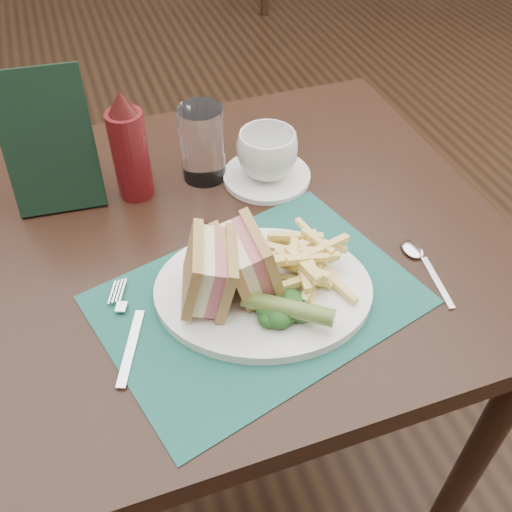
% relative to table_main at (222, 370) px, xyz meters
% --- Properties ---
extents(floor, '(7.00, 7.00, 0.00)m').
position_rel_table_main_xyz_m(floor, '(0.00, 0.50, -0.38)').
color(floor, black).
rests_on(floor, ground).
extents(table_main, '(0.90, 0.75, 0.75)m').
position_rel_table_main_xyz_m(table_main, '(0.00, 0.00, 0.00)').
color(table_main, black).
rests_on(table_main, ground).
extents(placemat, '(0.48, 0.40, 0.00)m').
position_rel_table_main_xyz_m(placemat, '(0.02, -0.16, 0.38)').
color(placemat, '#195249').
rests_on(placemat, table_main).
extents(plate, '(0.36, 0.32, 0.01)m').
position_rel_table_main_xyz_m(plate, '(0.03, -0.15, 0.38)').
color(plate, white).
rests_on(plate, placemat).
extents(sandwich_half_a, '(0.10, 0.11, 0.10)m').
position_rel_table_main_xyz_m(sandwich_half_a, '(-0.06, -0.14, 0.44)').
color(sandwich_half_a, tan).
rests_on(sandwich_half_a, plate).
extents(sandwich_half_b, '(0.08, 0.10, 0.10)m').
position_rel_table_main_xyz_m(sandwich_half_b, '(-0.01, -0.14, 0.44)').
color(sandwich_half_b, tan).
rests_on(sandwich_half_b, plate).
extents(kale_garnish, '(0.11, 0.08, 0.03)m').
position_rel_table_main_xyz_m(kale_garnish, '(0.04, -0.20, 0.41)').
color(kale_garnish, '#173E16').
rests_on(kale_garnish, plate).
extents(pickle_spear, '(0.11, 0.09, 0.03)m').
position_rel_table_main_xyz_m(pickle_spear, '(0.04, -0.21, 0.41)').
color(pickle_spear, '#52702A').
rests_on(pickle_spear, plate).
extents(fries_pile, '(0.18, 0.20, 0.05)m').
position_rel_table_main_xyz_m(fries_pile, '(0.09, -0.13, 0.42)').
color(fries_pile, '#FCE27E').
rests_on(fries_pile, plate).
extents(fork, '(0.10, 0.17, 0.01)m').
position_rel_table_main_xyz_m(fork, '(-0.16, -0.15, 0.38)').
color(fork, silver).
rests_on(fork, placemat).
extents(spoon, '(0.06, 0.15, 0.01)m').
position_rel_table_main_xyz_m(spoon, '(0.27, -0.18, 0.38)').
color(spoon, silver).
rests_on(spoon, table_main).
extents(saucer, '(0.18, 0.18, 0.01)m').
position_rel_table_main_xyz_m(saucer, '(0.13, 0.10, 0.38)').
color(saucer, white).
rests_on(saucer, table_main).
extents(coffee_cup, '(0.14, 0.14, 0.08)m').
position_rel_table_main_xyz_m(coffee_cup, '(0.13, 0.10, 0.43)').
color(coffee_cup, white).
rests_on(coffee_cup, saucer).
extents(drinking_glass, '(0.09, 0.09, 0.13)m').
position_rel_table_main_xyz_m(drinking_glass, '(0.03, 0.15, 0.44)').
color(drinking_glass, white).
rests_on(drinking_glass, table_main).
extents(ketchup_bottle, '(0.06, 0.06, 0.19)m').
position_rel_table_main_xyz_m(ketchup_bottle, '(-0.09, 0.14, 0.47)').
color(ketchup_bottle, '#500D11').
rests_on(ketchup_bottle, table_main).
extents(check_presenter, '(0.14, 0.09, 0.22)m').
position_rel_table_main_xyz_m(check_presenter, '(-0.21, 0.16, 0.48)').
color(check_presenter, black).
rests_on(check_presenter, table_main).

